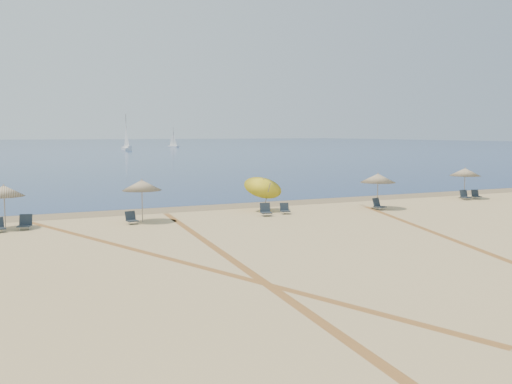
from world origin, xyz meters
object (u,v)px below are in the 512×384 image
chair_6 (285,209)px  sailboat_2 (126,139)px  chair_3 (25,223)px  sailboat_0 (127,141)px  sailboat_3 (173,141)px  chair_4 (131,218)px  umbrella_5 (465,172)px  chair_7 (378,205)px  umbrella_2 (142,185)px  chair_9 (476,195)px  umbrella_1 (4,191)px  umbrella_4 (378,178)px  chair_8 (465,195)px  chair_5 (266,210)px  umbrella_3 (264,184)px

chair_6 → sailboat_2: bearing=95.9°
chair_3 → chair_6: chair_3 is taller
sailboat_0 → sailboat_2: 29.91m
sailboat_0 → sailboat_3: 15.54m
chair_4 → sailboat_3: size_ratio=0.11×
chair_3 → chair_4: bearing=10.5°
umbrella_5 → chair_7: 9.82m
umbrella_2 → chair_9: (24.40, 0.52, -1.68)m
umbrella_1 → umbrella_4: bearing=-4.1°
umbrella_1 → chair_3: umbrella_1 is taller
chair_6 → sailboat_2: size_ratio=0.07×
umbrella_1 → sailboat_0: sailboat_0 is taller
umbrella_1 → sailboat_2: size_ratio=0.23×
umbrella_1 → chair_8: 29.94m
sailboat_3 → sailboat_0: bearing=153.9°
umbrella_2 → chair_3: 6.05m
chair_6 → chair_3: bearing=-169.2°
umbrella_4 → chair_9: (9.72, 1.40, -1.64)m
chair_9 → sailboat_3: (20.21, 152.21, 1.75)m
chair_8 → sailboat_0: (5.89, 152.68, 1.81)m
chair_4 → chair_8: chair_8 is taller
chair_4 → chair_8: bearing=-7.7°
chair_7 → chair_9: 10.20m
umbrella_4 → chair_7: 1.70m
sailboat_3 → chair_5: bearing=-128.8°
umbrella_4 → chair_6: 6.58m
chair_6 → umbrella_1: bearing=-171.7°
umbrella_1 → umbrella_2: size_ratio=0.97×
umbrella_5 → chair_4: umbrella_5 is taller
sailboat_0 → chair_5: bearing=-111.4°
umbrella_1 → umbrella_3: umbrella_3 is taller
chair_5 → chair_8: (16.23, 1.13, -0.01)m
umbrella_5 → sailboat_2: sailboat_2 is taller
chair_7 → umbrella_2: bearing=157.2°
chair_5 → chair_9: bearing=16.2°
chair_4 → chair_6: size_ratio=1.02×
umbrella_4 → sailboat_2: (8.56, 124.60, 1.07)m
umbrella_5 → umbrella_1: bearing=-179.4°
sailboat_0 → chair_6: bearing=-110.9°
umbrella_4 → chair_7: bearing=-120.5°
chair_8 → chair_9: 1.23m
chair_8 → sailboat_0: bearing=95.5°
chair_6 → chair_9: chair_9 is taller
chair_7 → sailboat_0: sailboat_0 is taller
chair_5 → sailboat_2: 125.58m
chair_6 → chair_7: 6.13m
chair_8 → sailboat_2: bearing=97.7°
chair_3 → sailboat_3: 160.87m
chair_4 → chair_5: chair_5 is taller
umbrella_2 → chair_8: bearing=0.9°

